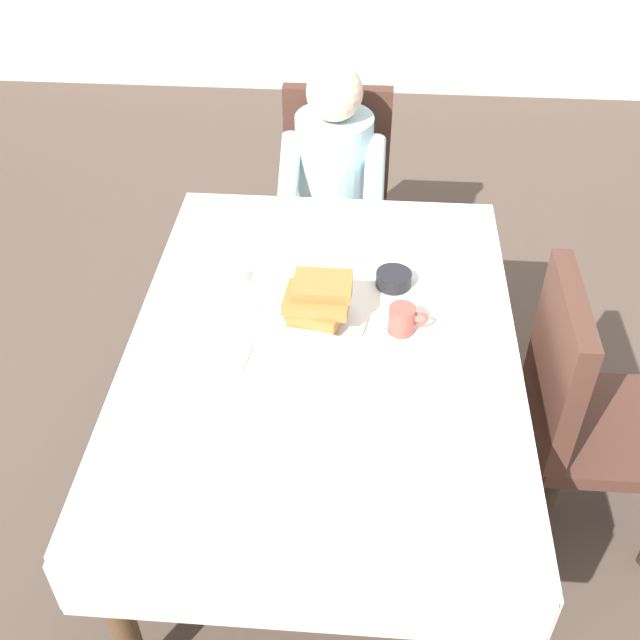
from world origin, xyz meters
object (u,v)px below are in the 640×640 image
syrup_pitcher (237,273)px  knife_right_of_plate (383,330)px  chair_diner (335,189)px  diner_person (333,179)px  cup_coffee (402,319)px  fork_left_of_plate (252,324)px  bowl_butter (394,279)px  dining_table_main (323,361)px  breakfast_stack (318,301)px  spoon_near_edge (312,405)px  chair_right_side (581,403)px  plate_breakfast (318,321)px

syrup_pitcher → knife_right_of_plate: 0.49m
chair_diner → syrup_pitcher: chair_diner is taller
diner_person → knife_right_of_plate: size_ratio=5.60×
cup_coffee → knife_right_of_plate: cup_coffee is taller
fork_left_of_plate → knife_right_of_plate: size_ratio=0.90×
chair_diner → cup_coffee: chair_diner is taller
chair_diner → bowl_butter: bearing=104.3°
dining_table_main → syrup_pitcher: bearing=140.5°
breakfast_stack → spoon_near_edge: size_ratio=1.30×
fork_left_of_plate → knife_right_of_plate: bearing=-91.9°
breakfast_stack → bowl_butter: breakfast_stack is taller
chair_diner → syrup_pitcher: bearing=75.0°
bowl_butter → dining_table_main: bearing=-127.2°
diner_person → spoon_near_edge: bearing=91.0°
breakfast_stack → bowl_butter: (0.22, 0.20, -0.06)m
bowl_butter → fork_left_of_plate: bowl_butter is taller
cup_coffee → spoon_near_edge: (-0.23, -0.31, -0.04)m
chair_diner → knife_right_of_plate: size_ratio=4.65×
chair_diner → knife_right_of_plate: 1.16m
chair_right_side → breakfast_stack: (-0.79, 0.06, 0.29)m
knife_right_of_plate → spoon_near_edge: size_ratio=1.33×
breakfast_stack → knife_right_of_plate: (0.19, -0.02, -0.08)m
breakfast_stack → cup_coffee: 0.24m
plate_breakfast → knife_right_of_plate: (0.19, -0.02, -0.01)m
chair_diner → plate_breakfast: 1.13m
plate_breakfast → spoon_near_edge: bearing=-88.0°
breakfast_stack → dining_table_main: bearing=-73.4°
chair_diner → diner_person: diner_person is taller
diner_person → spoon_near_edge: size_ratio=7.47×
chair_right_side → spoon_near_edge: bearing=-71.4°
plate_breakfast → knife_right_of_plate: bearing=-6.0°
knife_right_of_plate → breakfast_stack: bearing=78.1°
diner_person → bowl_butter: (0.23, -0.75, 0.09)m
fork_left_of_plate → breakfast_stack: bearing=-86.8°
plate_breakfast → knife_right_of_plate: 0.19m
diner_person → plate_breakfast: (0.01, -0.95, 0.08)m
spoon_near_edge → plate_breakfast: bearing=86.2°
diner_person → plate_breakfast: size_ratio=4.00×
dining_table_main → fork_left_of_plate: bearing=168.3°
cup_coffee → fork_left_of_plate: bearing=-179.5°
bowl_butter → knife_right_of_plate: size_ratio=0.55×
breakfast_stack → bowl_butter: bearing=42.7°
cup_coffee → knife_right_of_plate: size_ratio=0.57×
syrup_pitcher → bowl_butter: bearing=3.3°
diner_person → chair_right_side: diner_person is taller
chair_right_side → chair_diner: bearing=-145.5°
dining_table_main → bowl_butter: 0.35m
spoon_near_edge → bowl_butter: bearing=62.6°
dining_table_main → chair_diner: size_ratio=1.64×
dining_table_main → cup_coffee: bearing=12.1°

